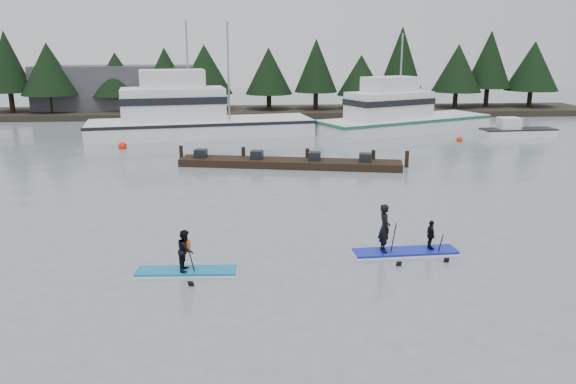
{
  "coord_description": "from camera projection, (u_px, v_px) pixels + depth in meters",
  "views": [
    {
      "loc": [
        -1.85,
        -16.96,
        7.2
      ],
      "look_at": [
        0.0,
        6.0,
        1.1
      ],
      "focal_mm": 35.0,
      "sensor_mm": 36.0,
      "label": 1
    }
  ],
  "objects": [
    {
      "name": "paddleboard_duo",
      "position": [
        401.0,
        239.0,
        19.7
      ],
      "size": [
        3.71,
        1.24,
        2.37
      ],
      "rotation": [
        0.0,
        0.0,
        0.04
      ],
      "color": "#111DA7",
      "rests_on": "ground"
    },
    {
      "name": "ground",
      "position": [
        303.0,
        271.0,
        18.33
      ],
      "size": [
        160.0,
        160.0,
        0.0
      ],
      "primitive_type": "plane",
      "color": "slate",
      "rests_on": "ground"
    },
    {
      "name": "skiff",
      "position": [
        518.0,
        133.0,
        44.61
      ],
      "size": [
        5.89,
        2.09,
        0.68
      ],
      "primitive_type": "cube",
      "rotation": [
        0.0,
        0.0,
        0.06
      ],
      "color": "white",
      "rests_on": "ground"
    },
    {
      "name": "buoy_a",
      "position": [
        123.0,
        149.0,
        39.77
      ],
      "size": [
        0.62,
        0.62,
        0.62
      ],
      "primitive_type": "sphere",
      "color": "red",
      "rests_on": "ground"
    },
    {
      "name": "paddleboard_solo",
      "position": [
        186.0,
        258.0,
        18.04
      ],
      "size": [
        3.26,
        1.16,
        1.89
      ],
      "rotation": [
        0.0,
        0.0,
        -0.05
      ],
      "color": "#116DA3",
      "rests_on": "ground"
    },
    {
      "name": "treeline",
      "position": [
        260.0,
        115.0,
        58.8
      ],
      "size": [
        60.0,
        4.0,
        8.0
      ],
      "primitive_type": null,
      "color": "black",
      "rests_on": "ground"
    },
    {
      "name": "fishing_boat_large",
      "position": [
        195.0,
        126.0,
        45.11
      ],
      "size": [
        18.24,
        7.62,
        9.98
      ],
      "rotation": [
        0.0,
        0.0,
        0.16
      ],
      "color": "white",
      "rests_on": "ground"
    },
    {
      "name": "waterfront_building",
      "position": [
        127.0,
        90.0,
        59.0
      ],
      "size": [
        18.0,
        6.0,
        5.0
      ],
      "primitive_type": "cube",
      "color": "#4C4C51",
      "rests_on": "ground"
    },
    {
      "name": "far_shore",
      "position": [
        260.0,
        112.0,
        58.72
      ],
      "size": [
        70.0,
        8.0,
        0.6
      ],
      "primitive_type": "cube",
      "color": "#2D281E",
      "rests_on": "ground"
    },
    {
      "name": "floating_dock",
      "position": [
        290.0,
        163.0,
        33.81
      ],
      "size": [
        13.44,
        4.5,
        0.45
      ],
      "primitive_type": "cube",
      "rotation": [
        0.0,
        0.0,
        -0.21
      ],
      "color": "black",
      "rests_on": "ground"
    },
    {
      "name": "fishing_boat_medium",
      "position": [
        401.0,
        124.0,
        47.13
      ],
      "size": [
        15.81,
        10.31,
        9.02
      ],
      "rotation": [
        0.0,
        0.0,
        0.42
      ],
      "color": "white",
      "rests_on": "ground"
    },
    {
      "name": "buoy_c",
      "position": [
        459.0,
        141.0,
        42.75
      ],
      "size": [
        0.48,
        0.48,
        0.48
      ],
      "primitive_type": "sphere",
      "color": "red",
      "rests_on": "ground"
    }
  ]
}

